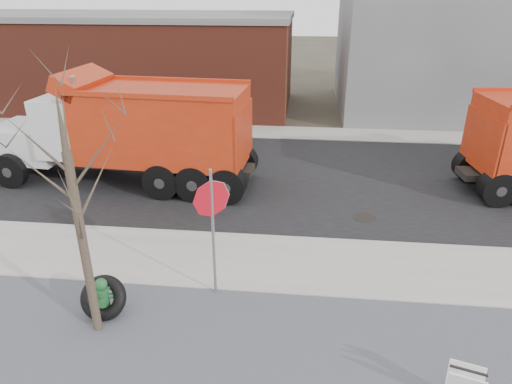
# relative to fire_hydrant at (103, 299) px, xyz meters

# --- Properties ---
(ground) EXTENTS (120.00, 120.00, 0.00)m
(ground) POSITION_rel_fire_hydrant_xyz_m (3.24, 2.12, -0.44)
(ground) COLOR #383328
(ground) RESTS_ON ground
(gravel_verge) EXTENTS (60.00, 5.00, 0.03)m
(gravel_verge) POSITION_rel_fire_hydrant_xyz_m (3.24, -1.38, -0.42)
(gravel_verge) COLOR slate
(gravel_verge) RESTS_ON ground
(sidewalk) EXTENTS (60.00, 2.50, 0.06)m
(sidewalk) POSITION_rel_fire_hydrant_xyz_m (3.24, 2.37, -0.41)
(sidewalk) COLOR #9E9B93
(sidewalk) RESTS_ON ground
(curb) EXTENTS (60.00, 0.15, 0.11)m
(curb) POSITION_rel_fire_hydrant_xyz_m (3.24, 3.67, -0.38)
(curb) COLOR #9E9B93
(curb) RESTS_ON ground
(road) EXTENTS (60.00, 9.40, 0.02)m
(road) POSITION_rel_fire_hydrant_xyz_m (3.24, 8.42, -0.43)
(road) COLOR black
(road) RESTS_ON ground
(far_sidewalk) EXTENTS (60.00, 2.00, 0.06)m
(far_sidewalk) POSITION_rel_fire_hydrant_xyz_m (3.24, 14.12, -0.41)
(far_sidewalk) COLOR #9E9B93
(far_sidewalk) RESTS_ON ground
(building_grey) EXTENTS (12.00, 10.00, 8.00)m
(building_grey) POSITION_rel_fire_hydrant_xyz_m (12.24, 20.12, 3.56)
(building_grey) COLOR gray
(building_grey) RESTS_ON ground
(building_brick) EXTENTS (20.20, 8.20, 5.30)m
(building_brick) POSITION_rel_fire_hydrant_xyz_m (-6.76, 19.12, 2.22)
(building_brick) COLOR maroon
(building_brick) RESTS_ON ground
(bare_tree) EXTENTS (3.20, 3.20, 5.20)m
(bare_tree) POSITION_rel_fire_hydrant_xyz_m (0.04, -0.48, 2.86)
(bare_tree) COLOR #382D23
(bare_tree) RESTS_ON ground
(fire_hydrant) EXTENTS (0.54, 0.53, 0.95)m
(fire_hydrant) POSITION_rel_fire_hydrant_xyz_m (0.00, 0.00, 0.00)
(fire_hydrant) COLOR #296C39
(fire_hydrant) RESTS_ON ground
(truck_tire) EXTENTS (1.08, 0.89, 0.99)m
(truck_tire) POSITION_rel_fire_hydrant_xyz_m (0.00, 0.01, 0.01)
(truck_tire) COLOR black
(truck_tire) RESTS_ON ground
(stop_sign) EXTENTS (0.72, 0.53, 3.18)m
(stop_sign) POSITION_rel_fire_hydrant_xyz_m (2.30, 1.02, 1.70)
(stop_sign) COLOR gray
(stop_sign) RESTS_ON ground
(dump_truck_red_b) EXTENTS (9.74, 3.36, 4.02)m
(dump_truck_red_b) POSITION_rel_fire_hydrant_xyz_m (-1.94, 7.34, 1.61)
(dump_truck_red_b) COLOR black
(dump_truck_red_b) RESTS_ON ground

